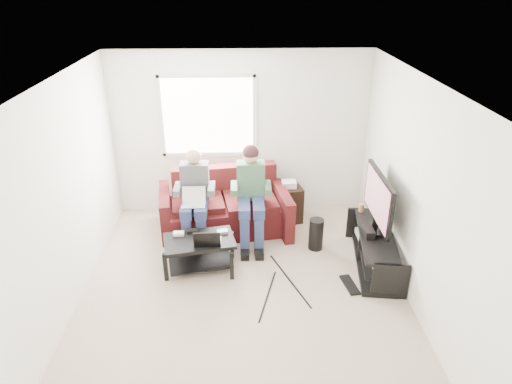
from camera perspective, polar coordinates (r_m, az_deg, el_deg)
floor at (r=5.84m, az=-1.59°, el=-12.27°), size 4.50×4.50×0.00m
ceiling at (r=4.70m, az=-1.98°, el=13.52°), size 4.50×4.50×0.00m
wall_back at (r=7.22m, az=-1.91°, el=7.24°), size 4.50×0.00×4.50m
wall_front at (r=3.29m, az=-1.43°, el=-18.65°), size 4.50×0.00×4.50m
wall_left at (r=5.51m, az=-23.04°, el=-1.06°), size 0.00×4.50×4.50m
wall_right at (r=5.52m, az=19.49°, el=-0.41°), size 0.00×4.50×4.50m
window at (r=7.13m, az=-6.02°, el=9.39°), size 1.48×0.04×1.28m
sofa at (r=6.99m, az=-3.96°, el=-2.13°), size 2.07×1.15×0.91m
person_left at (r=6.50m, az=-7.68°, el=-0.29°), size 0.40×0.71×1.38m
person_right at (r=6.46m, az=-0.63°, el=0.38°), size 0.40×0.71×1.42m
laptop_silver at (r=6.35m, az=-7.81°, el=-1.11°), size 0.35×0.27×0.24m
coffee_table at (r=6.09m, az=-7.06°, el=-6.84°), size 1.00×0.72×0.45m
laptop_black at (r=5.89m, az=-6.08°, el=-5.30°), size 0.37×0.28×0.24m
controller_a at (r=6.15m, az=-9.66°, el=-5.15°), size 0.14×0.10×0.04m
controller_b at (r=6.18m, az=-7.93°, el=-4.86°), size 0.15×0.10×0.04m
controller_c at (r=6.12m, az=-4.22°, el=-4.97°), size 0.16×0.12×0.04m
tv_stand at (r=6.38m, az=14.56°, el=-7.13°), size 0.63×1.51×0.48m
tv at (r=6.11m, az=15.04°, el=-0.90°), size 0.12×1.10×0.81m
soundbar at (r=6.27m, az=13.58°, el=-4.26°), size 0.12×0.50×0.10m
drink_cup at (r=6.73m, az=13.06°, el=-1.92°), size 0.08×0.08×0.12m
console_white at (r=6.03m, az=15.64°, el=-8.62°), size 0.30×0.22×0.06m
console_grey at (r=6.59m, az=13.95°, el=-5.14°), size 0.34×0.26×0.08m
console_black at (r=6.30m, az=14.75°, el=-6.81°), size 0.38×0.30×0.07m
subwoofer at (r=6.57m, az=7.51°, el=-5.25°), size 0.21×0.21×0.47m
keyboard_floor at (r=6.04m, az=11.64°, el=-11.29°), size 0.20×0.42×0.02m
end_table at (r=7.24m, az=4.06°, el=-1.33°), size 0.39×0.39×0.68m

